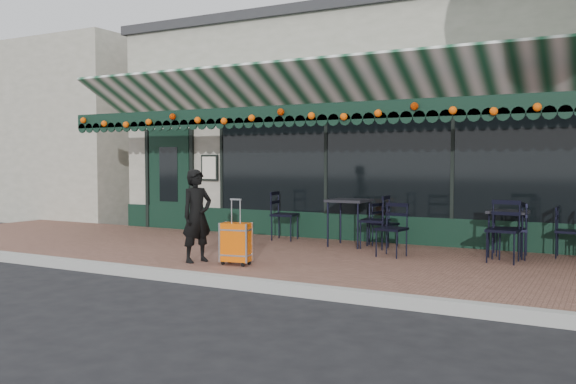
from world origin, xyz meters
The scene contains 16 objects.
ground centered at (0.00, 0.00, 0.00)m, with size 80.00×80.00×0.00m, color black.
sidewalk centered at (0.00, 2.00, 0.07)m, with size 18.00×4.00×0.15m, color brown.
curb centered at (0.00, -0.08, 0.07)m, with size 18.00×0.16×0.15m, color #9E9E99.
restaurant_building centered at (0.00, 7.84, 2.27)m, with size 12.00×9.60×4.50m.
neighbor_building_left centered at (-13.00, 8.00, 2.40)m, with size 12.00×8.00×4.80m, color #B3AD9D.
woman centered at (-1.57, 0.63, 0.84)m, with size 0.50×0.33×1.38m, color black.
suitcase centered at (-0.93, 0.69, 0.47)m, with size 0.45×0.30×0.95m.
cafe_table_a centered at (2.41, 3.34, 0.80)m, with size 0.59×0.59×0.72m.
cafe_table_b centered at (-0.23, 3.26, 0.89)m, with size 0.67×0.67×0.83m.
chair_a_left centered at (2.49, 3.15, 0.59)m, with size 0.44×0.44×0.88m, color black, non-canonical shape.
chair_a_right centered at (3.27, 3.63, 0.55)m, with size 0.40×0.40×0.81m, color black, non-canonical shape.
chair_a_front centered at (2.44, 2.74, 0.62)m, with size 0.47×0.47×0.93m, color black, non-canonical shape.
chair_b_left centered at (0.26, 3.22, 0.61)m, with size 0.46×0.46×0.93m, color black, non-canonical shape.
chair_b_right centered at (0.34, 3.54, 0.53)m, with size 0.38×0.38×0.77m, color black, non-canonical shape.
chair_b_front centered at (0.81, 2.48, 0.58)m, with size 0.43×0.43×0.85m, color black, non-canonical shape.
chair_solo centered at (-1.62, 3.46, 0.62)m, with size 0.47×0.47×0.93m, color black, non-canonical shape.
Camera 1 is at (3.85, -6.65, 1.66)m, focal length 38.00 mm.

